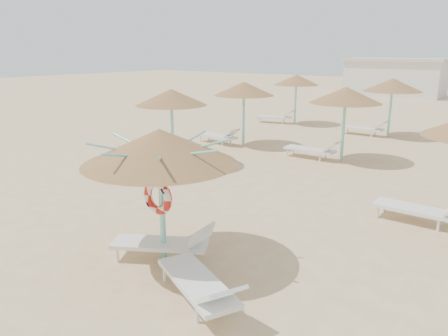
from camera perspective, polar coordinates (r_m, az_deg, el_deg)
The scene contains 6 objects.
ground at distance 8.79m, azimuth -7.27°, elevation -11.49°, with size 120.00×120.00×0.00m, color #DABD84.
main_palapa at distance 8.00m, azimuth -8.39°, elevation 2.69°, with size 2.85×2.85×2.56m.
lounger_main_a at distance 8.59m, azimuth -7.51°, elevation -9.61°, with size 2.00×1.50×0.72m.
lounger_main_b at distance 7.12m, azimuth -3.08°, elevation -14.89°, with size 2.14×1.44×0.75m.
palapa_field at distance 16.51m, azimuth 23.68°, elevation 8.24°, with size 19.59×13.24×2.70m.
service_hut at distance 42.24m, azimuth 21.45°, elevation 11.02°, with size 8.40×4.40×3.25m.
Camera 1 is at (5.56, -5.57, 3.92)m, focal length 35.00 mm.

